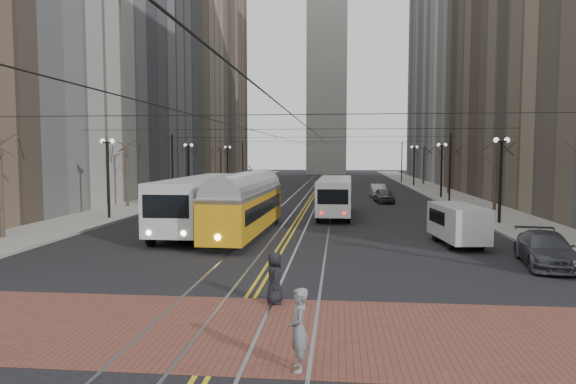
% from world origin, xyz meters
% --- Properties ---
extents(ground, '(260.00, 260.00, 0.00)m').
position_xyz_m(ground, '(0.00, 0.00, 0.00)').
color(ground, black).
rests_on(ground, ground).
extents(sidewalk_left, '(5.00, 140.00, 0.15)m').
position_xyz_m(sidewalk_left, '(-15.00, 45.00, 0.07)').
color(sidewalk_left, gray).
rests_on(sidewalk_left, ground).
extents(sidewalk_right, '(5.00, 140.00, 0.15)m').
position_xyz_m(sidewalk_right, '(15.00, 45.00, 0.07)').
color(sidewalk_right, gray).
rests_on(sidewalk_right, ground).
extents(crosswalk_band, '(25.00, 6.00, 0.01)m').
position_xyz_m(crosswalk_band, '(0.00, -4.00, 0.01)').
color(crosswalk_band, brown).
rests_on(crosswalk_band, ground).
extents(streetcar_rails, '(4.80, 130.00, 0.02)m').
position_xyz_m(streetcar_rails, '(0.00, 45.00, 0.00)').
color(streetcar_rails, gray).
rests_on(streetcar_rails, ground).
extents(centre_lines, '(0.42, 130.00, 0.01)m').
position_xyz_m(centre_lines, '(0.00, 45.00, 0.01)').
color(centre_lines, gold).
rests_on(centre_lines, ground).
extents(building_left_mid, '(16.00, 20.00, 34.00)m').
position_xyz_m(building_left_mid, '(-25.50, 46.00, 17.00)').
color(building_left_mid, slate).
rests_on(building_left_mid, ground).
extents(building_left_midfar, '(20.00, 20.00, 52.00)m').
position_xyz_m(building_left_midfar, '(-27.50, 66.00, 26.00)').
color(building_left_midfar, '#87765D').
rests_on(building_left_midfar, ground).
extents(building_left_far, '(16.00, 20.00, 40.00)m').
position_xyz_m(building_left_far, '(-25.50, 86.00, 20.00)').
color(building_left_far, brown).
rests_on(building_left_far, ground).
extents(building_right_mid, '(16.00, 20.00, 34.00)m').
position_xyz_m(building_right_mid, '(25.50, 46.00, 17.00)').
color(building_right_mid, brown).
rests_on(building_right_mid, ground).
extents(building_right_midfar, '(20.00, 20.00, 52.00)m').
position_xyz_m(building_right_midfar, '(27.50, 66.00, 26.00)').
color(building_right_midfar, '#A4A29A').
rests_on(building_right_midfar, ground).
extents(building_right_far, '(16.00, 20.00, 40.00)m').
position_xyz_m(building_right_far, '(25.50, 86.00, 20.00)').
color(building_right_far, slate).
rests_on(building_right_far, ground).
extents(clock_tower, '(12.00, 12.00, 66.00)m').
position_xyz_m(clock_tower, '(0.00, 102.00, 35.96)').
color(clock_tower, '#B2AFA5').
rests_on(clock_tower, ground).
extents(lamp_posts, '(27.60, 57.20, 5.60)m').
position_xyz_m(lamp_posts, '(-0.00, 28.75, 2.80)').
color(lamp_posts, black).
rests_on(lamp_posts, ground).
extents(street_trees, '(31.68, 53.28, 5.60)m').
position_xyz_m(street_trees, '(0.00, 35.25, 2.80)').
color(street_trees, '#382D23').
rests_on(street_trees, ground).
extents(trolley_wires, '(25.96, 120.00, 6.60)m').
position_xyz_m(trolley_wires, '(0.00, 34.83, 3.77)').
color(trolley_wires, black).
rests_on(trolley_wires, ground).
extents(transit_bus, '(2.90, 13.31, 3.32)m').
position_xyz_m(transit_bus, '(-5.48, 13.42, 1.66)').
color(transit_bus, silver).
rests_on(transit_bus, ground).
extents(streetcar, '(2.72, 12.42, 2.91)m').
position_xyz_m(streetcar, '(-2.50, 11.96, 1.45)').
color(streetcar, orange).
rests_on(streetcar, ground).
extents(rear_bus, '(2.62, 11.08, 2.88)m').
position_xyz_m(rear_bus, '(2.63, 22.13, 1.44)').
color(rear_bus, white).
rests_on(rear_bus, ground).
extents(cargo_van, '(2.38, 4.97, 2.12)m').
position_xyz_m(cargo_van, '(9.13, 9.84, 1.06)').
color(cargo_van, silver).
rests_on(cargo_van, ground).
extents(sedan_grey, '(1.95, 4.24, 1.41)m').
position_xyz_m(sedan_grey, '(7.31, 32.90, 0.70)').
color(sedan_grey, '#3D3F45').
rests_on(sedan_grey, ground).
extents(sedan_silver, '(1.69, 4.44, 1.44)m').
position_xyz_m(sedan_silver, '(7.18, 38.81, 0.72)').
color(sedan_silver, '#9EA1A6').
rests_on(sedan_silver, ground).
extents(sedan_parked, '(2.70, 5.17, 1.43)m').
position_xyz_m(sedan_parked, '(11.80, 5.18, 0.72)').
color(sedan_parked, '#3D3F44').
rests_on(sedan_parked, ground).
extents(pedestrian_a, '(0.67, 0.90, 1.67)m').
position_xyz_m(pedestrian_a, '(0.90, -1.50, 0.85)').
color(pedestrian_a, black).
rests_on(pedestrian_a, crosswalk_band).
extents(pedestrian_b, '(0.55, 0.74, 1.86)m').
position_xyz_m(pedestrian_b, '(2.07, -6.50, 0.94)').
color(pedestrian_b, gray).
rests_on(pedestrian_b, crosswalk_band).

